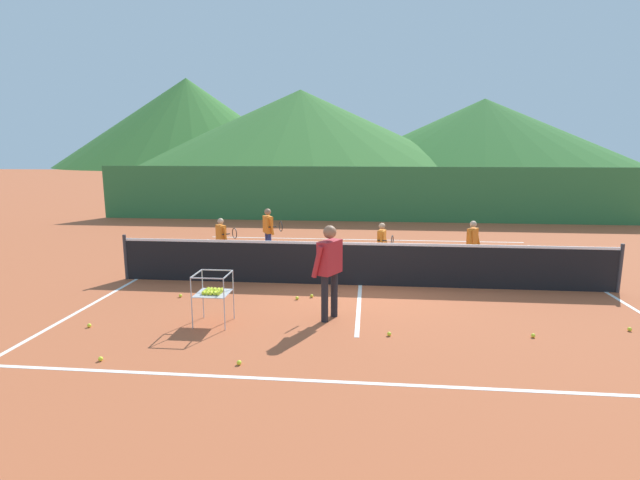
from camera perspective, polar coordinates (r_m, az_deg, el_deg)
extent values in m
plane|color=#B25633|center=(10.91, 4.75, -5.32)|extent=(120.00, 120.00, 0.00)
cube|color=white|center=(6.58, 3.98, -16.38)|extent=(10.43, 0.08, 0.01)
cube|color=white|center=(16.36, 5.11, 0.05)|extent=(10.43, 0.08, 0.01)
cube|color=white|center=(12.15, -20.73, -4.31)|extent=(0.08, 10.23, 0.01)
cube|color=white|center=(12.03, 30.56, -5.27)|extent=(0.08, 10.23, 0.01)
cube|color=white|center=(10.91, 4.75, -5.31)|extent=(0.08, 6.16, 0.01)
cylinder|color=#333338|center=(12.14, -21.88, -1.87)|extent=(0.08, 0.08, 1.05)
cylinder|color=#333338|center=(12.01, 31.81, -2.84)|extent=(0.08, 0.08, 1.05)
cube|color=black|center=(10.79, 4.79, -2.97)|extent=(10.82, 0.02, 0.92)
cube|color=white|center=(10.69, 4.83, -0.44)|extent=(10.82, 0.03, 0.06)
cylinder|color=black|center=(8.53, 0.56, -6.91)|extent=(0.12, 0.12, 0.84)
cylinder|color=black|center=(8.79, 1.68, -6.38)|extent=(0.12, 0.12, 0.84)
cube|color=#B2262D|center=(8.48, 1.15, -2.03)|extent=(0.43, 0.55, 0.59)
sphere|color=#996B4C|center=(8.39, 1.16, 0.94)|extent=(0.23, 0.23, 0.23)
cylinder|color=#B2262D|center=(8.29, -0.32, -2.58)|extent=(0.24, 0.18, 0.57)
cylinder|color=#B2262D|center=(8.75, 1.90, -1.91)|extent=(0.19, 0.16, 0.58)
torus|color=#262628|center=(8.89, 0.48, -2.04)|extent=(0.15, 0.27, 0.29)
cylinder|color=black|center=(8.76, 1.83, -2.23)|extent=(0.21, 0.13, 0.03)
cylinder|color=silver|center=(13.39, -11.67, -1.22)|extent=(0.09, 0.09, 0.59)
cylinder|color=silver|center=(13.18, -11.30, -1.39)|extent=(0.09, 0.09, 0.59)
cube|color=orange|center=(13.19, -11.57, 0.83)|extent=(0.35, 0.37, 0.41)
sphere|color=#DBAD84|center=(13.14, -11.62, 2.18)|extent=(0.16, 0.16, 0.16)
cylinder|color=orange|center=(13.40, -11.70, 0.86)|extent=(0.16, 0.15, 0.40)
cylinder|color=orange|center=(13.02, -11.10, 0.59)|extent=(0.13, 0.13, 0.41)
torus|color=#262628|center=(13.12, -10.02, 0.78)|extent=(0.20, 0.24, 0.29)
cylinder|color=black|center=(13.03, -11.00, 0.68)|extent=(0.19, 0.16, 0.03)
cylinder|color=navy|center=(13.92, -6.26, -0.44)|extent=(0.10, 0.10, 0.67)
cylinder|color=navy|center=(13.68, -5.93, -0.63)|extent=(0.10, 0.10, 0.67)
cube|color=orange|center=(13.70, -6.14, 1.82)|extent=(0.36, 0.44, 0.47)
sphere|color=#996B4C|center=(13.65, -6.17, 3.31)|extent=(0.19, 0.19, 0.19)
cylinder|color=orange|center=(13.94, -6.21, 1.85)|extent=(0.19, 0.15, 0.46)
cylinder|color=orange|center=(13.50, -5.70, 1.56)|extent=(0.16, 0.13, 0.46)
torus|color=#262628|center=(13.59, -4.64, 1.61)|extent=(0.16, 0.27, 0.29)
cylinder|color=black|center=(13.51, -5.62, 1.54)|extent=(0.21, 0.13, 0.03)
cylinder|color=black|center=(12.41, 7.30, -2.01)|extent=(0.09, 0.09, 0.59)
cylinder|color=black|center=(12.19, 7.10, -2.23)|extent=(0.09, 0.09, 0.59)
cube|color=orange|center=(12.20, 7.26, 0.18)|extent=(0.23, 0.38, 0.41)
sphere|color=tan|center=(12.15, 7.29, 1.63)|extent=(0.16, 0.16, 0.16)
cylinder|color=orange|center=(12.39, 7.65, 0.21)|extent=(0.17, 0.09, 0.40)
cylinder|color=orange|center=(12.01, 7.22, -0.13)|extent=(0.13, 0.09, 0.41)
torus|color=#262628|center=(11.96, 8.49, -0.13)|extent=(0.08, 0.29, 0.29)
cylinder|color=black|center=(12.00, 7.34, -0.06)|extent=(0.22, 0.07, 0.03)
cylinder|color=navy|center=(13.05, 17.55, -1.77)|extent=(0.09, 0.09, 0.60)
cylinder|color=navy|center=(12.84, 17.17, -1.95)|extent=(0.09, 0.09, 0.60)
cube|color=orange|center=(12.85, 17.49, 0.38)|extent=(0.34, 0.39, 0.42)
sphere|color=#DBAD84|center=(12.80, 17.57, 1.79)|extent=(0.17, 0.17, 0.17)
cylinder|color=orange|center=(13.03, 18.03, 0.37)|extent=(0.17, 0.14, 0.41)
cylinder|color=orange|center=(12.65, 17.27, 0.10)|extent=(0.14, 0.12, 0.42)
cylinder|color=#B7B7BC|center=(8.96, -13.61, -6.17)|extent=(0.02, 0.02, 0.89)
cylinder|color=#B7B7BC|center=(8.79, -10.14, -6.36)|extent=(0.02, 0.02, 0.89)
cylinder|color=#B7B7BC|center=(8.46, -14.86, -7.24)|extent=(0.02, 0.02, 0.89)
cylinder|color=#B7B7BC|center=(8.28, -11.20, -7.47)|extent=(0.02, 0.02, 0.89)
cube|color=#B7B7BC|center=(8.59, -12.48, -6.13)|extent=(0.56, 0.56, 0.01)
cube|color=#B7B7BC|center=(8.76, -12.00, -3.48)|extent=(0.56, 0.02, 0.02)
cube|color=#B7B7BC|center=(8.24, -13.18, -4.41)|extent=(0.56, 0.02, 0.02)
cube|color=#B7B7BC|center=(8.59, -14.35, -3.85)|extent=(0.02, 0.56, 0.02)
cube|color=#B7B7BC|center=(8.42, -10.76, -4.00)|extent=(0.02, 0.56, 0.02)
sphere|color=yellow|center=(8.51, -13.55, -6.10)|extent=(0.07, 0.07, 0.07)
sphere|color=yellow|center=(8.56, -13.48, -5.98)|extent=(0.07, 0.07, 0.07)
sphere|color=yellow|center=(8.62, -13.27, -5.84)|extent=(0.07, 0.07, 0.07)
sphere|color=yellow|center=(8.68, -13.16, -5.76)|extent=(0.07, 0.07, 0.07)
sphere|color=yellow|center=(8.73, -13.01, -5.62)|extent=(0.07, 0.07, 0.07)
sphere|color=yellow|center=(8.48, -13.14, -6.15)|extent=(0.07, 0.07, 0.07)
sphere|color=yellow|center=(8.54, -13.03, -5.99)|extent=(0.07, 0.07, 0.07)
sphere|color=yellow|center=(8.60, -12.90, -5.87)|extent=(0.07, 0.07, 0.07)
sphere|color=yellow|center=(8.66, -12.76, -5.76)|extent=(0.07, 0.07, 0.07)
sphere|color=yellow|center=(8.72, -12.66, -5.63)|extent=(0.07, 0.07, 0.07)
sphere|color=yellow|center=(8.46, -12.74, -6.14)|extent=(0.07, 0.07, 0.07)
sphere|color=yellow|center=(8.52, -12.66, -6.06)|extent=(0.07, 0.07, 0.07)
sphere|color=yellow|center=(8.59, -12.51, -5.91)|extent=(0.07, 0.07, 0.07)
sphere|color=yellow|center=(8.63, -12.34, -5.78)|extent=(0.07, 0.07, 0.07)
sphere|color=yellow|center=(8.69, -12.24, -5.68)|extent=(0.07, 0.07, 0.07)
sphere|color=yellow|center=(8.44, -12.29, -6.15)|extent=(0.07, 0.07, 0.07)
sphere|color=yellow|center=(8.50, -12.22, -6.08)|extent=(0.07, 0.07, 0.07)
sphere|color=yellow|center=(8.55, -12.05, -5.95)|extent=(0.07, 0.07, 0.07)
sphere|color=yellow|center=(8.62, -11.92, -5.80)|extent=(0.07, 0.07, 0.07)
sphere|color=yellow|center=(8.68, -11.82, -5.71)|extent=(0.07, 0.07, 0.07)
sphere|color=yellow|center=(8.43, -11.90, -6.18)|extent=(0.07, 0.07, 0.07)
sphere|color=yellow|center=(8.48, -11.78, -6.09)|extent=(0.07, 0.07, 0.07)
sphere|color=yellow|center=(8.53, -11.64, -5.97)|extent=(0.07, 0.07, 0.07)
sphere|color=yellow|center=(8.60, -11.50, -5.84)|extent=(0.07, 0.07, 0.07)
sphere|color=yellow|center=(8.66, -11.43, -5.73)|extent=(0.07, 0.07, 0.07)
sphere|color=yellow|center=(9.86, -2.71, -6.83)|extent=(0.07, 0.07, 0.07)
sphere|color=yellow|center=(8.10, 8.14, -10.87)|extent=(0.07, 0.07, 0.07)
sphere|color=yellow|center=(9.26, -25.49, -9.06)|extent=(0.07, 0.07, 0.07)
sphere|color=yellow|center=(10.41, -16.09, -6.31)|extent=(0.07, 0.07, 0.07)
sphere|color=yellow|center=(9.71, 32.62, -8.82)|extent=(0.07, 0.07, 0.07)
sphere|color=yellow|center=(7.80, -24.40, -12.61)|extent=(0.07, 0.07, 0.07)
sphere|color=yellow|center=(9.99, -0.98, -6.58)|extent=(0.07, 0.07, 0.07)
sphere|color=yellow|center=(7.12, -9.49, -14.03)|extent=(0.07, 0.07, 0.07)
sphere|color=yellow|center=(8.67, 23.78, -10.24)|extent=(0.07, 0.07, 0.07)
cube|color=#33753D|center=(20.43, 5.31, 5.38)|extent=(22.95, 0.08, 2.29)
cone|color=#38702D|center=(82.65, -2.27, 12.90)|extent=(55.89, 55.89, 12.68)
cone|color=#2D6628|center=(88.82, 18.63, 11.81)|extent=(50.81, 50.81, 11.44)
cone|color=#38702D|center=(94.19, -15.27, 13.18)|extent=(45.54, 45.54, 15.68)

